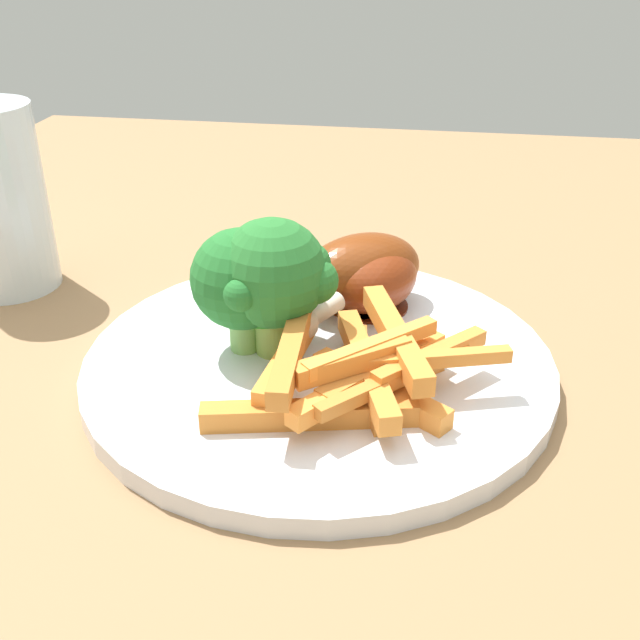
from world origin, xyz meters
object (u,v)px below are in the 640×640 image
(broccoli_floret_back, at_px, (268,286))
(broccoli_floret_front, at_px, (245,280))
(chicken_drumstick_far, at_px, (367,280))
(broccoli_floret_middle, at_px, (277,273))
(chicken_drumstick_near, at_px, (355,274))
(dining_table, at_px, (289,501))
(dinner_plate, at_px, (320,359))
(carrot_fries_pile, at_px, (359,371))

(broccoli_floret_back, bearing_deg, broccoli_floret_front, -59.92)
(broccoli_floret_back, relative_size, chicken_drumstick_far, 0.58)
(broccoli_floret_middle, height_order, broccoli_floret_back, broccoli_floret_middle)
(broccoli_floret_front, relative_size, chicken_drumstick_near, 0.61)
(dining_table, height_order, broccoli_floret_back, broccoli_floret_back)
(broccoli_floret_front, relative_size, broccoli_floret_middle, 0.91)
(chicken_drumstick_near, bearing_deg, broccoli_floret_front, -40.37)
(dinner_plate, height_order, carrot_fries_pile, carrot_fries_pile)
(dining_table, height_order, broccoli_floret_front, broccoli_floret_front)
(dining_table, relative_size, broccoli_floret_back, 17.09)
(dinner_plate, bearing_deg, broccoli_floret_back, -91.62)
(dinner_plate, distance_m, chicken_drumstick_near, 0.07)
(dinner_plate, height_order, chicken_drumstick_far, chicken_drumstick_far)
(broccoli_floret_back, distance_m, chicken_drumstick_near, 0.07)
(broccoli_floret_back, distance_m, chicken_drumstick_far, 0.08)
(dining_table, distance_m, broccoli_floret_back, 0.15)
(carrot_fries_pile, height_order, chicken_drumstick_near, chicken_drumstick_near)
(dinner_plate, height_order, broccoli_floret_middle, broccoli_floret_middle)
(dinner_plate, bearing_deg, chicken_drumstick_near, 167.47)
(chicken_drumstick_far, bearing_deg, chicken_drumstick_near, -106.09)
(chicken_drumstick_far, bearing_deg, broccoli_floret_middle, -38.63)
(broccoli_floret_middle, xyz_separation_m, broccoli_floret_back, (-0.00, -0.01, -0.01))
(dining_table, xyz_separation_m, chicken_drumstick_far, (-0.06, 0.04, 0.13))
(broccoli_floret_front, bearing_deg, dining_table, 93.69)
(carrot_fries_pile, relative_size, chicken_drumstick_near, 1.25)
(broccoli_floret_front, distance_m, chicken_drumstick_far, 0.09)
(dinner_plate, bearing_deg, carrot_fries_pile, 32.67)
(broccoli_floret_back, distance_m, carrot_fries_pile, 0.07)
(dinner_plate, relative_size, chicken_drumstick_far, 2.35)
(dinner_plate, bearing_deg, broccoli_floret_front, -82.15)
(carrot_fries_pile, bearing_deg, dinner_plate, -147.33)
(dining_table, bearing_deg, chicken_drumstick_near, 152.36)
(dining_table, xyz_separation_m, broccoli_floret_back, (-0.01, -0.01, 0.15))
(chicken_drumstick_far, bearing_deg, broccoli_floret_back, -42.88)
(broccoli_floret_middle, xyz_separation_m, carrot_fries_pile, (0.04, 0.05, -0.03))
(dining_table, height_order, chicken_drumstick_far, chicken_drumstick_far)
(dinner_plate, distance_m, carrot_fries_pile, 0.05)
(broccoli_floret_middle, distance_m, broccoli_floret_back, 0.01)
(broccoli_floret_middle, height_order, chicken_drumstick_near, broccoli_floret_middle)
(carrot_fries_pile, height_order, chicken_drumstick_far, chicken_drumstick_far)
(dinner_plate, height_order, chicken_drumstick_near, chicken_drumstick_near)
(dinner_plate, xyz_separation_m, broccoli_floret_middle, (0.00, -0.02, 0.05))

